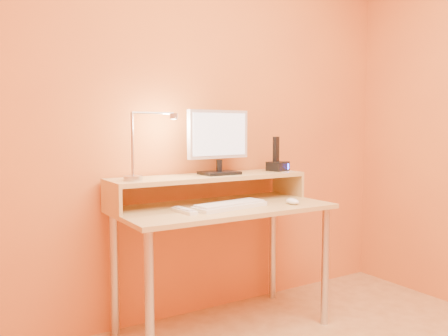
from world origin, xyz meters
TOP-DOWN VIEW (x-y plane):
  - wall_back at (0.00, 1.50)m, footprint 3.00×0.04m
  - desk_leg_fl at (-0.55, 0.93)m, footprint 0.04×0.04m
  - desk_leg_fr at (0.55, 0.93)m, footprint 0.04×0.04m
  - desk_leg_bl at (-0.55, 1.43)m, footprint 0.04×0.04m
  - desk_leg_br at (0.55, 1.43)m, footprint 0.04×0.04m
  - desk_lower at (0.00, 1.18)m, footprint 1.20×0.60m
  - shelf_riser_left at (-0.59, 1.33)m, footprint 0.02×0.30m
  - shelf_riser_right at (0.59, 1.33)m, footprint 0.02×0.30m
  - desk_shelf at (0.00, 1.33)m, footprint 1.20×0.30m
  - monitor_foot at (0.07, 1.33)m, footprint 0.22×0.16m
  - monitor_neck at (0.07, 1.33)m, footprint 0.04×0.04m
  - monitor_panel at (0.07, 1.34)m, footprint 0.42×0.08m
  - monitor_back at (0.07, 1.36)m, footprint 0.38×0.05m
  - monitor_screen at (0.07, 1.32)m, footprint 0.38×0.04m
  - lamp_base at (-0.48, 1.30)m, footprint 0.10×0.10m
  - lamp_post at (-0.48, 1.30)m, footprint 0.01×0.01m
  - lamp_arm at (-0.36, 1.30)m, footprint 0.24×0.01m
  - lamp_head at (-0.24, 1.30)m, footprint 0.04×0.04m
  - lamp_bulb at (-0.24, 1.30)m, footprint 0.03×0.03m
  - phone_dock at (0.51, 1.33)m, footprint 0.16×0.14m
  - phone_handset at (0.49, 1.33)m, footprint 0.05×0.04m
  - phone_led at (0.55, 1.28)m, footprint 0.01×0.00m
  - keyboard at (-0.01, 1.09)m, footprint 0.45×0.20m
  - mouse at (0.36, 1.01)m, footprint 0.07×0.11m
  - remote_control at (-0.28, 1.10)m, footprint 0.07×0.18m

SIDE VIEW (x-z plane):
  - desk_leg_fl at x=-0.55m, z-range 0.00..0.69m
  - desk_leg_fr at x=0.55m, z-range 0.00..0.69m
  - desk_leg_bl at x=-0.55m, z-range 0.00..0.69m
  - desk_leg_br at x=0.55m, z-range 0.00..0.69m
  - desk_lower at x=0.00m, z-range 0.70..0.72m
  - remote_control at x=-0.28m, z-range 0.72..0.74m
  - keyboard at x=-0.01m, z-range 0.72..0.74m
  - mouse at x=0.36m, z-range 0.72..0.75m
  - shelf_riser_left at x=-0.59m, z-range 0.72..0.85m
  - shelf_riser_right at x=0.59m, z-range 0.72..0.85m
  - desk_shelf at x=0.00m, z-range 0.86..0.88m
  - monitor_foot at x=0.07m, z-range 0.88..0.90m
  - lamp_base at x=-0.48m, z-range 0.88..0.90m
  - phone_dock at x=0.51m, z-range 0.88..0.94m
  - phone_led at x=0.55m, z-range 0.89..0.93m
  - monitor_neck at x=0.07m, z-range 0.90..0.97m
  - phone_handset at x=0.49m, z-range 0.94..1.10m
  - lamp_post at x=-0.48m, z-range 0.91..1.24m
  - monitor_panel at x=0.07m, z-range 0.98..1.26m
  - monitor_back at x=0.07m, z-range 1.00..1.24m
  - monitor_screen at x=0.07m, z-range 0.99..1.24m
  - lamp_bulb at x=-0.24m, z-range 1.20..1.21m
  - lamp_head at x=-0.24m, z-range 1.21..1.24m
  - lamp_arm at x=-0.36m, z-range 1.23..1.24m
  - wall_back at x=0.00m, z-range 0.00..2.50m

